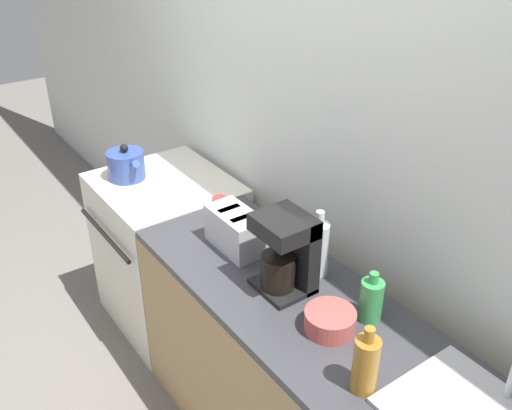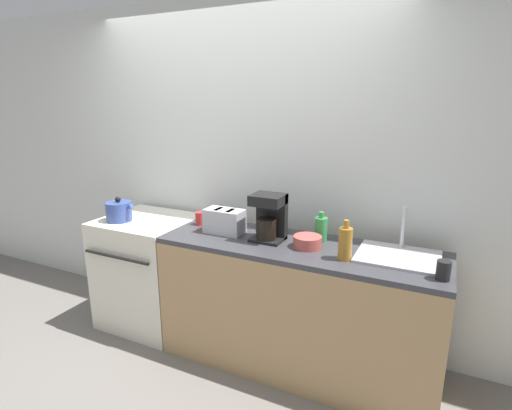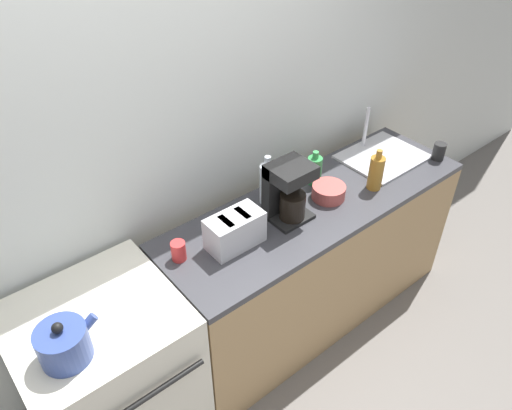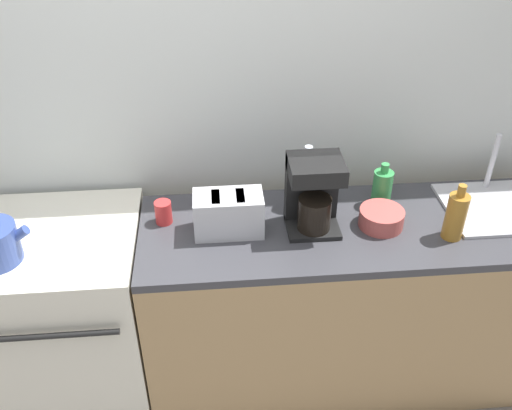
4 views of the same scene
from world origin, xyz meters
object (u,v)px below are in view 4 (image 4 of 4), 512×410
at_px(stove, 67,314).
at_px(bottle_green, 382,188).
at_px(toaster, 229,214).
at_px(cup_red, 163,212).
at_px(bowl, 381,218).
at_px(bottle_clear, 307,181).
at_px(coffee_maker, 313,192).
at_px(bottle_amber, 456,216).

bearing_deg(stove, bottle_green, 4.44).
bearing_deg(toaster, cup_red, 162.12).
bearing_deg(cup_red, bowl, -6.69).
xyz_separation_m(toaster, bottle_clear, (0.35, 0.17, 0.03)).
height_order(bottle_clear, bowl, bottle_clear).
xyz_separation_m(coffee_maker, bowl, (0.29, -0.03, -0.13)).
distance_m(bottle_green, cup_red, 0.94).
xyz_separation_m(stove, bottle_clear, (1.09, 0.14, 0.56)).
height_order(bottle_amber, bottle_green, bottle_amber).
bearing_deg(bottle_amber, bottle_green, 131.51).
bearing_deg(stove, toaster, -2.18).
bearing_deg(toaster, bottle_green, 11.61).
bearing_deg(coffee_maker, bottle_green, 21.24).
bearing_deg(coffee_maker, bottle_amber, -13.02).
relative_size(toaster, coffee_maker, 0.87).
height_order(toaster, bottle_amber, bottle_amber).
relative_size(coffee_maker, bowl, 1.74).
xyz_separation_m(toaster, bottle_amber, (0.90, -0.12, 0.02)).
xyz_separation_m(stove, bottle_green, (1.42, 0.11, 0.53)).
xyz_separation_m(bottle_clear, cup_red, (-0.62, -0.08, -0.07)).
xyz_separation_m(stove, toaster, (0.74, -0.03, 0.53)).
xyz_separation_m(bottle_green, bottle_clear, (-0.33, 0.03, 0.04)).
bearing_deg(bowl, bottle_green, 75.49).
bearing_deg(cup_red, bottle_clear, 7.42).
height_order(bottle_green, cup_red, bottle_green).
xyz_separation_m(bottle_amber, bottle_clear, (-0.55, 0.28, 0.02)).
height_order(coffee_maker, bowl, coffee_maker).
distance_m(bottle_amber, bottle_green, 0.34).
distance_m(stove, bottle_green, 1.52).
bearing_deg(cup_red, stove, -172.97).
bearing_deg(bottle_clear, cup_red, -172.58).
bearing_deg(bottle_green, cup_red, -176.87).
bearing_deg(bottle_clear, bottle_amber, -27.18).
bearing_deg(bottle_green, toaster, -168.39).
height_order(bottle_amber, bottle_clear, bottle_clear).
xyz_separation_m(bottle_green, bowl, (-0.04, -0.16, -0.05)).
distance_m(toaster, bottle_amber, 0.91).
height_order(cup_red, bowl, cup_red).
height_order(stove, toaster, toaster).
height_order(coffee_maker, bottle_clear, coffee_maker).
distance_m(bottle_clear, bowl, 0.35).
relative_size(bottle_green, cup_red, 2.04).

